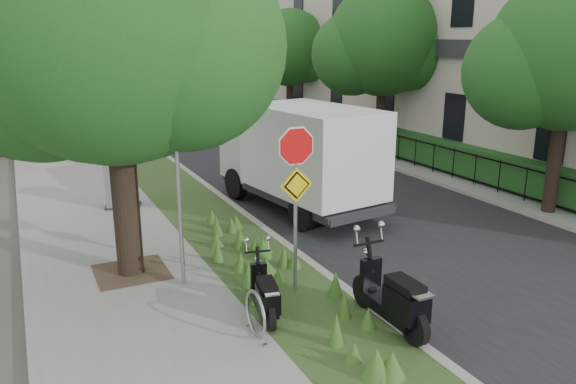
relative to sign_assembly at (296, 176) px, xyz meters
name	(u,v)px	position (x,y,z in m)	size (l,w,h in m)	color
ground	(375,294)	(1.40, -0.58, -2.33)	(120.00, 120.00, 0.00)	#4C5147
sidewalk_near	(79,191)	(-2.85, 9.42, -2.27)	(3.50, 60.00, 0.12)	gray
verge	(166,181)	(-0.10, 9.42, -2.27)	(2.00, 60.00, 0.12)	#29471E
kerb_near	(195,178)	(0.90, 9.42, -2.26)	(0.20, 60.00, 0.13)	#9E9991
road	(288,169)	(4.40, 9.42, -2.32)	(7.00, 60.00, 0.01)	black
kerb_far	(368,159)	(7.90, 9.42, -2.26)	(0.20, 60.00, 0.13)	#9E9991
footpath_far	(403,155)	(9.60, 9.42, -2.27)	(3.20, 60.00, 0.12)	gray
street_tree_main	(107,31)	(-2.68, 2.28, 2.48)	(6.21, 5.54, 7.66)	black
bare_post	(178,183)	(-1.80, 1.22, -0.21)	(0.08, 0.08, 4.00)	#A5A8AD
bike_hoop	(256,314)	(-1.30, -1.18, -1.83)	(0.06, 0.78, 0.77)	#A5A8AD
sign_assembly	(296,176)	(0.00, 0.00, 0.00)	(0.94, 0.08, 3.22)	#A5A8AD
fence_far	(383,142)	(8.60, 9.42, -1.66)	(0.04, 24.00, 1.00)	black
hedge_far	(398,141)	(9.30, 9.42, -1.66)	(1.00, 24.00, 1.10)	#1B4C1B
terrace_houses	(474,50)	(12.89, 9.42, 1.83)	(7.40, 26.40, 8.20)	beige
far_tree_a	(564,60)	(8.34, 1.46, 1.80)	(4.60, 4.10, 6.22)	black
far_tree_b	(381,46)	(8.34, 9.46, 2.04)	(4.83, 4.31, 6.56)	black
far_tree_c	(288,52)	(8.34, 17.46, 1.63)	(4.37, 3.89, 5.93)	black
scooter_near	(266,299)	(-0.94, -0.75, -1.85)	(0.53, 1.54, 0.74)	black
scooter_far	(397,304)	(0.80, -2.01, -1.75)	(0.41, 1.98, 0.94)	black
box_truck	(301,153)	(2.57, 4.83, -0.70)	(2.87, 5.75, 2.50)	#262628
utility_cabinet	(122,185)	(-1.92, 6.92, -1.60)	(1.07, 0.84, 1.26)	#262628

